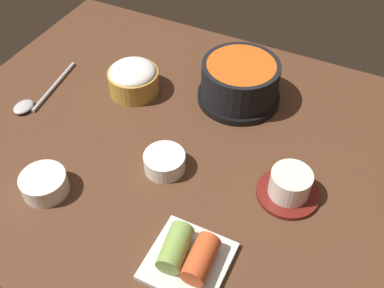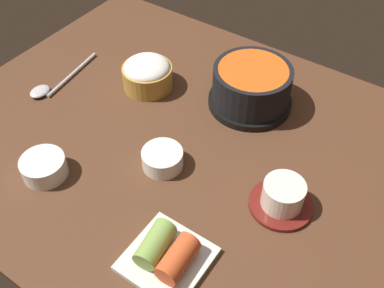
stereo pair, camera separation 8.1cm
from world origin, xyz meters
TOP-DOWN VIEW (x-y plane):
  - dining_table at (0.00, 0.00)cm, footprint 100.00×76.00cm
  - stone_pot at (3.77, 16.85)cm, footprint 17.39×17.39cm
  - rice_bowl at (-17.42, 9.42)cm, footprint 10.77×10.77cm
  - tea_cup_with_saucer at (20.99, -3.07)cm, footprint 10.88×10.88cm
  - banchan_cup_center at (-1.04, -7.07)cm, footprint 7.57×7.57cm
  - kimchi_plate at (11.24, -22.29)cm, footprint 12.09×12.09cm
  - side_bowl_near at (-17.24, -20.70)cm, footprint 8.03×8.03cm
  - spoon at (-34.59, -2.94)cm, footprint 4.50×19.45cm

SIDE VIEW (x-z plane):
  - dining_table at x=0.00cm, z-range 0.00..2.00cm
  - spoon at x=-34.59cm, z-range 1.94..3.29cm
  - banchan_cup_center at x=-1.04cm, z-range 2.13..5.57cm
  - kimchi_plate at x=11.24cm, z-range 1.51..6.31cm
  - side_bowl_near at x=-17.24cm, z-range 2.13..5.81cm
  - tea_cup_with_saucer at x=20.99cm, z-range 1.72..7.25cm
  - rice_bowl at x=-17.42cm, z-range 2.03..8.92cm
  - stone_pot at x=3.77cm, z-range 2.09..11.04cm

